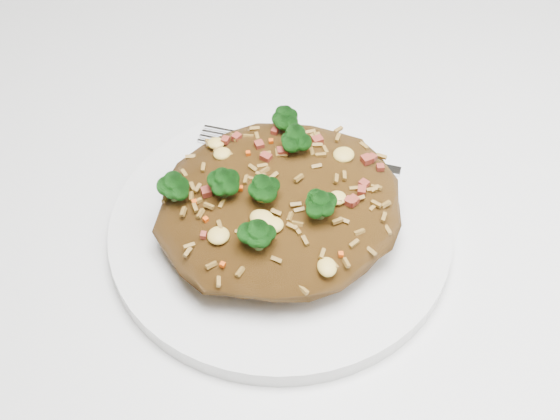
{
  "coord_description": "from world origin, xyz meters",
  "views": [
    {
      "loc": [
        -0.08,
        -0.37,
        1.2
      ],
      "look_at": [
        0.1,
        -0.05,
        0.78
      ],
      "focal_mm": 50.0,
      "sensor_mm": 36.0,
      "label": 1
    }
  ],
  "objects_px": {
    "fried_rice": "(279,197)",
    "fork": "(308,154)",
    "dining_table": "(142,310)",
    "plate": "(280,230)"
  },
  "relations": [
    {
      "from": "dining_table",
      "to": "plate",
      "type": "bearing_deg",
      "value": -26.66
    },
    {
      "from": "dining_table",
      "to": "fried_rice",
      "type": "relative_size",
      "value": 6.75
    },
    {
      "from": "plate",
      "to": "fork",
      "type": "distance_m",
      "value": 0.07
    },
    {
      "from": "fried_rice",
      "to": "fork",
      "type": "xyz_separation_m",
      "value": [
        0.05,
        0.05,
        -0.03
      ]
    },
    {
      "from": "fork",
      "to": "plate",
      "type": "bearing_deg",
      "value": -92.27
    },
    {
      "from": "fried_rice",
      "to": "fork",
      "type": "height_order",
      "value": "fried_rice"
    },
    {
      "from": "fried_rice",
      "to": "dining_table",
      "type": "bearing_deg",
      "value": 153.36
    },
    {
      "from": "fork",
      "to": "dining_table",
      "type": "bearing_deg",
      "value": -135.75
    },
    {
      "from": "fried_rice",
      "to": "fork",
      "type": "distance_m",
      "value": 0.08
    },
    {
      "from": "plate",
      "to": "dining_table",
      "type": "bearing_deg",
      "value": 153.34
    }
  ]
}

